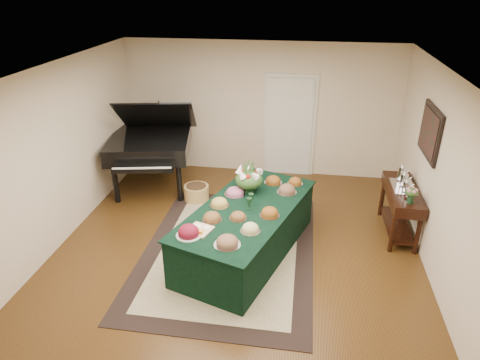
% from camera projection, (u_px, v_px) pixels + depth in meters
% --- Properties ---
extents(ground, '(6.00, 6.00, 0.00)m').
position_uv_depth(ground, '(237.00, 250.00, 6.58)').
color(ground, black).
rests_on(ground, ground).
extents(area_rug, '(2.56, 3.58, 0.01)m').
position_uv_depth(area_rug, '(229.00, 251.00, 6.54)').
color(area_rug, black).
rests_on(area_rug, ground).
extents(kitchen_doorway, '(1.05, 0.07, 2.10)m').
position_uv_depth(kitchen_doorway, '(289.00, 127.00, 8.69)').
color(kitchen_doorway, silver).
rests_on(kitchen_doorway, ground).
extents(buffet_table, '(1.99, 2.86, 0.78)m').
position_uv_depth(buffet_table, '(247.00, 230.00, 6.36)').
color(buffet_table, black).
rests_on(buffet_table, ground).
extents(food_platters, '(1.59, 2.16, 0.13)m').
position_uv_depth(food_platters, '(244.00, 206.00, 6.14)').
color(food_platters, silver).
rests_on(food_platters, buffet_table).
extents(cutting_board, '(0.38, 0.38, 0.10)m').
position_uv_depth(cutting_board, '(200.00, 227.00, 5.64)').
color(cutting_board, tan).
rests_on(cutting_board, buffet_table).
extents(green_goblets, '(0.09, 0.21, 0.18)m').
position_uv_depth(green_goblets, '(250.00, 201.00, 6.18)').
color(green_goblets, '#13311B').
rests_on(green_goblets, buffet_table).
extents(floral_centerpiece, '(0.44, 0.44, 0.44)m').
position_uv_depth(floral_centerpiece, '(249.00, 176.00, 6.54)').
color(floral_centerpiece, '#13311B').
rests_on(floral_centerpiece, buffet_table).
extents(grand_piano, '(1.80, 2.01, 1.81)m').
position_uv_depth(grand_piano, '(151.00, 143.00, 8.15)').
color(grand_piano, black).
rests_on(grand_piano, ground).
extents(wicker_basket, '(0.46, 0.46, 0.29)m').
position_uv_depth(wicker_basket, '(196.00, 193.00, 7.98)').
color(wicker_basket, '#AA8344').
rests_on(wicker_basket, ground).
extents(mahogany_sideboard, '(0.45, 1.32, 0.81)m').
position_uv_depth(mahogany_sideboard, '(402.00, 199.00, 6.75)').
color(mahogany_sideboard, black).
rests_on(mahogany_sideboard, ground).
extents(tea_service, '(0.34, 0.74, 0.30)m').
position_uv_depth(tea_service, '(405.00, 181.00, 6.64)').
color(tea_service, silver).
rests_on(tea_service, mahogany_sideboard).
extents(pink_bouquet, '(0.20, 0.20, 0.25)m').
position_uv_depth(pink_bouquet, '(412.00, 193.00, 6.17)').
color(pink_bouquet, '#13311B').
rests_on(pink_bouquet, mahogany_sideboard).
extents(wall_painting, '(0.05, 0.95, 0.75)m').
position_uv_depth(wall_painting, '(430.00, 132.00, 6.23)').
color(wall_painting, black).
rests_on(wall_painting, ground).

